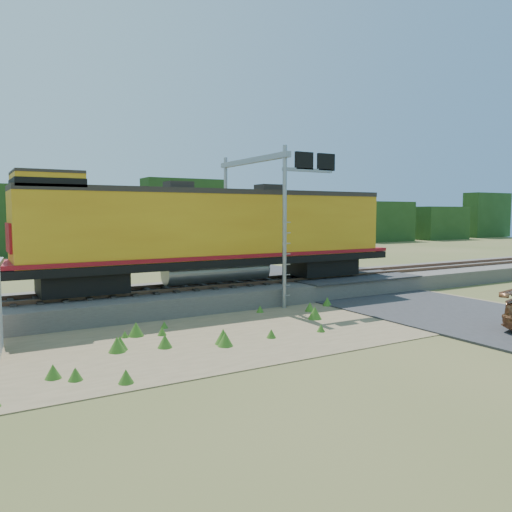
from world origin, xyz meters
TOP-DOWN VIEW (x-y plane):
  - ground at (0.00, 0.00)m, footprint 140.00×140.00m
  - ballast at (0.00, 6.00)m, footprint 70.00×5.00m
  - rails at (0.00, 6.00)m, footprint 70.00×1.54m
  - dirt_shoulder at (-2.00, 0.50)m, footprint 26.00×8.00m
  - road at (7.00, 0.74)m, footprint 7.00×66.00m
  - tree_line_north at (0.00, 38.00)m, footprint 130.00×3.00m
  - weed_clumps at (-3.50, 0.10)m, footprint 15.00×6.20m
  - locomotive at (-0.59, 6.00)m, footprint 18.63×2.84m
  - signal_gantry at (1.92, 5.33)m, footprint 2.80×6.20m

SIDE VIEW (x-z plane):
  - ground at x=0.00m, z-range 0.00..0.00m
  - weed_clumps at x=-3.50m, z-range -0.28..0.28m
  - dirt_shoulder at x=-2.00m, z-range 0.00..0.03m
  - road at x=7.00m, z-range -0.34..0.52m
  - ballast at x=0.00m, z-range 0.00..0.80m
  - rails at x=0.00m, z-range 0.80..0.96m
  - tree_line_north at x=0.00m, z-range -0.18..6.32m
  - locomotive at x=-0.59m, z-range 0.93..5.73m
  - signal_gantry at x=1.92m, z-range 1.77..8.84m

